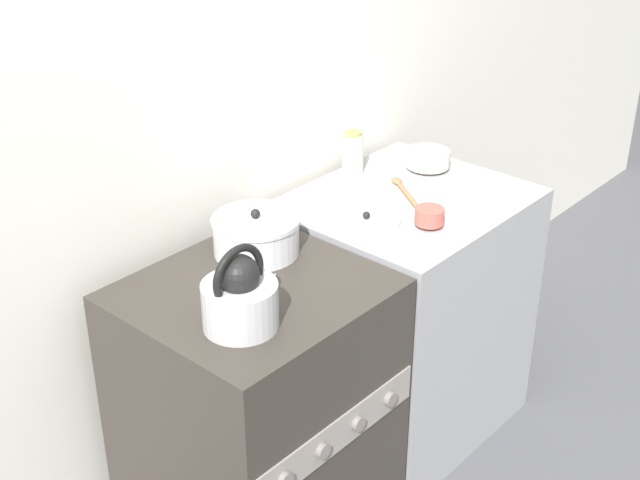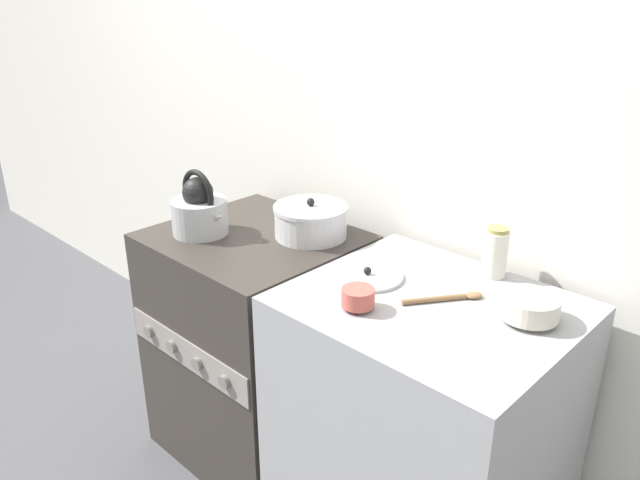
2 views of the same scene
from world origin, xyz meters
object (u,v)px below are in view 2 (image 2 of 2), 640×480
at_px(kettle, 200,210).
at_px(enamel_bowl, 530,307).
at_px(cooking_pot, 311,221).
at_px(small_ceramic_bowl, 358,297).
at_px(stove, 258,345).
at_px(loose_pot_lid, 367,276).
at_px(storage_jar, 495,252).

distance_m(kettle, enamel_bowl, 1.14).
relative_size(cooking_pot, enamel_bowl, 1.69).
xyz_separation_m(kettle, small_ceramic_bowl, (0.76, -0.04, -0.05)).
height_order(stove, loose_pot_lid, loose_pot_lid).
bearing_deg(enamel_bowl, storage_jar, 138.92).
bearing_deg(storage_jar, small_ceramic_bowl, -109.94).
bearing_deg(enamel_bowl, loose_pot_lid, -168.16).
bearing_deg(kettle, cooking_pot, 39.48).
relative_size(small_ceramic_bowl, storage_jar, 0.59).
bearing_deg(stove, storage_jar, 20.39).
xyz_separation_m(cooking_pot, small_ceramic_bowl, (0.46, -0.29, -0.02)).
relative_size(enamel_bowl, loose_pot_lid, 0.71).
bearing_deg(enamel_bowl, cooking_pot, 178.22).
distance_m(stove, small_ceramic_bowl, 0.79).
bearing_deg(cooking_pot, storage_jar, 13.60).
bearing_deg(cooking_pot, loose_pot_lid, -18.95).
relative_size(enamel_bowl, small_ceramic_bowl, 1.67).
xyz_separation_m(kettle, cooking_pot, (0.30, 0.25, -0.03)).
xyz_separation_m(cooking_pot, loose_pot_lid, (0.36, -0.12, -0.04)).
bearing_deg(cooking_pot, kettle, -140.52).
bearing_deg(cooking_pot, enamel_bowl, -1.78).
bearing_deg(loose_pot_lid, enamel_bowl, 11.84).
height_order(enamel_bowl, loose_pot_lid, enamel_bowl).
relative_size(stove, small_ceramic_bowl, 9.86).
bearing_deg(cooking_pot, stove, -137.86).
xyz_separation_m(small_ceramic_bowl, loose_pot_lid, (-0.10, 0.16, -0.03)).
bearing_deg(loose_pot_lid, stove, -178.47).
distance_m(stove, enamel_bowl, 1.09).
bearing_deg(stove, enamel_bowl, 6.50).
xyz_separation_m(cooking_pot, storage_jar, (0.62, 0.15, 0.02)).
height_order(enamel_bowl, storage_jar, storage_jar).
height_order(storage_jar, loose_pot_lid, storage_jar).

